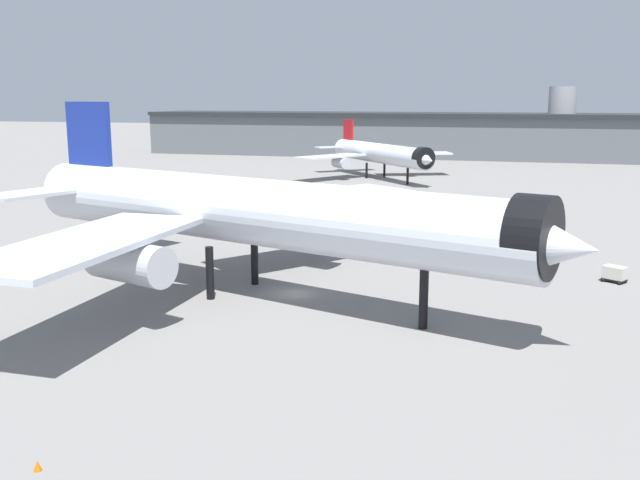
% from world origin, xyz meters
% --- Properties ---
extents(ground, '(900.00, 900.00, 0.00)m').
position_xyz_m(ground, '(0.00, 0.00, 0.00)').
color(ground, slate).
extents(airliner_near_gate, '(67.16, 59.75, 19.93)m').
position_xyz_m(airliner_near_gate, '(-4.13, -1.68, 8.78)').
color(airliner_near_gate, silver).
rests_on(airliner_near_gate, ground).
extents(airliner_far_taxiway, '(37.49, 41.99, 14.33)m').
position_xyz_m(airliner_far_taxiway, '(-10.45, 109.90, 6.31)').
color(airliner_far_taxiway, silver).
rests_on(airliner_far_taxiway, ground).
extents(terminal_building, '(174.39, 30.86, 23.68)m').
position_xyz_m(terminal_building, '(-17.17, 180.50, 7.69)').
color(terminal_building, slate).
rests_on(terminal_building, ground).
extents(service_truck_front, '(5.56, 2.71, 3.00)m').
position_xyz_m(service_truck_front, '(-20.08, 36.16, 1.59)').
color(service_truck_front, black).
rests_on(service_truck_front, ground).
extents(baggage_cart_trailing, '(2.87, 2.74, 1.82)m').
position_xyz_m(baggage_cart_trailing, '(33.44, 13.68, 0.98)').
color(baggage_cart_trailing, black).
rests_on(baggage_cart_trailing, ground).
extents(traffic_cone_near_nose, '(0.49, 0.49, 0.61)m').
position_xyz_m(traffic_cone_near_nose, '(-3.35, -39.06, 0.31)').
color(traffic_cone_near_nose, '#F2600C').
rests_on(traffic_cone_near_nose, ground).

